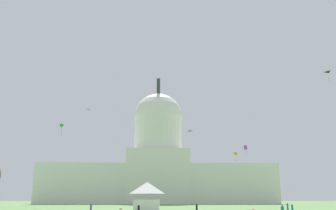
{
  "coord_description": "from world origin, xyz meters",
  "views": [
    {
      "loc": [
        -0.67,
        -21.02,
        2.4
      ],
      "look_at": [
        2.43,
        67.46,
        25.65
      ],
      "focal_mm": 38.27,
      "sensor_mm": 36.0,
      "label": 1
    }
  ],
  "objects_px": {
    "person_purple_front_right": "(91,207)",
    "kite_black_mid": "(329,75)",
    "event_tent": "(147,197)",
    "kite_blue_mid": "(189,131)",
    "person_teal_lawn_far_right": "(292,209)",
    "kite_orange_high": "(155,94)",
    "kite_gold_low": "(236,154)",
    "person_black_deep_crowd": "(139,210)",
    "capitol_building": "(158,167)",
    "person_teal_edge_west": "(288,208)",
    "kite_violet_low": "(246,148)",
    "kite_green_mid": "(61,125)",
    "kite_red_mid": "(87,111)",
    "person_black_mid_left": "(197,208)"
  },
  "relations": [
    {
      "from": "person_teal_lawn_far_right",
      "to": "event_tent",
      "type": "bearing_deg",
      "value": 125.77
    },
    {
      "from": "person_teal_edge_west",
      "to": "person_black_deep_crowd",
      "type": "height_order",
      "value": "person_teal_edge_west"
    },
    {
      "from": "person_teal_lawn_far_right",
      "to": "kite_blue_mid",
      "type": "height_order",
      "value": "kite_blue_mid"
    },
    {
      "from": "capitol_building",
      "to": "kite_gold_low",
      "type": "height_order",
      "value": "capitol_building"
    },
    {
      "from": "person_purple_front_right",
      "to": "kite_green_mid",
      "type": "distance_m",
      "value": 40.81
    },
    {
      "from": "person_purple_front_right",
      "to": "kite_black_mid",
      "type": "relative_size",
      "value": 0.78
    },
    {
      "from": "capitol_building",
      "to": "kite_red_mid",
      "type": "distance_m",
      "value": 78.78
    },
    {
      "from": "person_teal_edge_west",
      "to": "kite_red_mid",
      "type": "distance_m",
      "value": 60.48
    },
    {
      "from": "person_purple_front_right",
      "to": "kite_violet_low",
      "type": "bearing_deg",
      "value": 143.89
    },
    {
      "from": "kite_black_mid",
      "to": "kite_green_mid",
      "type": "bearing_deg",
      "value": 29.6
    },
    {
      "from": "kite_green_mid",
      "to": "person_black_deep_crowd",
      "type": "bearing_deg",
      "value": -130.35
    },
    {
      "from": "kite_blue_mid",
      "to": "person_purple_front_right",
      "type": "bearing_deg",
      "value": -93.31
    },
    {
      "from": "person_purple_front_right",
      "to": "person_black_mid_left",
      "type": "bearing_deg",
      "value": 79.68
    },
    {
      "from": "kite_green_mid",
      "to": "person_teal_lawn_far_right",
      "type": "bearing_deg",
      "value": -106.07
    },
    {
      "from": "kite_blue_mid",
      "to": "kite_green_mid",
      "type": "xyz_separation_m",
      "value": [
        -40.66,
        -7.98,
        0.11
      ]
    },
    {
      "from": "person_black_mid_left",
      "to": "person_black_deep_crowd",
      "type": "distance_m",
      "value": 12.14
    },
    {
      "from": "kite_violet_low",
      "to": "event_tent",
      "type": "bearing_deg",
      "value": 86.07
    },
    {
      "from": "person_purple_front_right",
      "to": "person_teal_edge_west",
      "type": "bearing_deg",
      "value": 101.49
    },
    {
      "from": "event_tent",
      "to": "kite_red_mid",
      "type": "height_order",
      "value": "kite_red_mid"
    },
    {
      "from": "person_black_mid_left",
      "to": "person_purple_front_right",
      "type": "xyz_separation_m",
      "value": [
        -21.07,
        16.72,
        -0.12
      ]
    },
    {
      "from": "capitol_building",
      "to": "kite_violet_low",
      "type": "bearing_deg",
      "value": -72.35
    },
    {
      "from": "person_purple_front_right",
      "to": "kite_blue_mid",
      "type": "height_order",
      "value": "kite_blue_mid"
    },
    {
      "from": "person_teal_lawn_far_right",
      "to": "kite_orange_high",
      "type": "relative_size",
      "value": 0.43
    },
    {
      "from": "capitol_building",
      "to": "kite_blue_mid",
      "type": "height_order",
      "value": "capitol_building"
    },
    {
      "from": "kite_black_mid",
      "to": "kite_orange_high",
      "type": "xyz_separation_m",
      "value": [
        -37.73,
        81.13,
        19.35
      ]
    },
    {
      "from": "kite_orange_high",
      "to": "kite_gold_low",
      "type": "relative_size",
      "value": 1.34
    },
    {
      "from": "kite_gold_low",
      "to": "person_teal_edge_west",
      "type": "bearing_deg",
      "value": 111.87
    },
    {
      "from": "event_tent",
      "to": "kite_violet_low",
      "type": "bearing_deg",
      "value": 52.37
    },
    {
      "from": "person_teal_lawn_far_right",
      "to": "kite_orange_high",
      "type": "height_order",
      "value": "kite_orange_high"
    },
    {
      "from": "person_purple_front_right",
      "to": "kite_green_mid",
      "type": "bearing_deg",
      "value": -124.1
    },
    {
      "from": "person_black_mid_left",
      "to": "person_black_deep_crowd",
      "type": "bearing_deg",
      "value": -75.19
    },
    {
      "from": "capitol_building",
      "to": "person_teal_lawn_far_right",
      "type": "height_order",
      "value": "capitol_building"
    },
    {
      "from": "kite_red_mid",
      "to": "kite_gold_low",
      "type": "height_order",
      "value": "kite_red_mid"
    },
    {
      "from": "person_black_mid_left",
      "to": "person_purple_front_right",
      "type": "relative_size",
      "value": 1.13
    },
    {
      "from": "kite_black_mid",
      "to": "kite_green_mid",
      "type": "xyz_separation_m",
      "value": [
        -66.41,
        39.03,
        -3.58
      ]
    },
    {
      "from": "event_tent",
      "to": "person_teal_lawn_far_right",
      "type": "distance_m",
      "value": 26.47
    },
    {
      "from": "kite_black_mid",
      "to": "kite_blue_mid",
      "type": "height_order",
      "value": "kite_black_mid"
    },
    {
      "from": "person_teal_edge_west",
      "to": "kite_green_mid",
      "type": "relative_size",
      "value": 0.46
    },
    {
      "from": "person_purple_front_right",
      "to": "person_black_deep_crowd",
      "type": "xyz_separation_m",
      "value": [
        11.35,
        -23.99,
        0.09
      ]
    },
    {
      "from": "capitol_building",
      "to": "person_teal_edge_west",
      "type": "bearing_deg",
      "value": -77.42
    },
    {
      "from": "kite_orange_high",
      "to": "kite_gold_low",
      "type": "height_order",
      "value": "kite_orange_high"
    },
    {
      "from": "kite_blue_mid",
      "to": "kite_gold_low",
      "type": "distance_m",
      "value": 28.48
    },
    {
      "from": "event_tent",
      "to": "kite_orange_high",
      "type": "relative_size",
      "value": 1.53
    },
    {
      "from": "capitol_building",
      "to": "person_purple_front_right",
      "type": "height_order",
      "value": "capitol_building"
    },
    {
      "from": "kite_black_mid",
      "to": "kite_violet_low",
      "type": "height_order",
      "value": "kite_black_mid"
    },
    {
      "from": "event_tent",
      "to": "kite_blue_mid",
      "type": "relative_size",
      "value": 3.06
    },
    {
      "from": "event_tent",
      "to": "kite_green_mid",
      "type": "height_order",
      "value": "kite_green_mid"
    },
    {
      "from": "kite_blue_mid",
      "to": "person_teal_lawn_far_right",
      "type": "bearing_deg",
      "value": -44.71
    },
    {
      "from": "event_tent",
      "to": "kite_blue_mid",
      "type": "xyz_separation_m",
      "value": [
        12.85,
        49.74,
        21.58
      ]
    },
    {
      "from": "person_black_deep_crowd",
      "to": "event_tent",
      "type": "bearing_deg",
      "value": 154.3
    }
  ]
}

